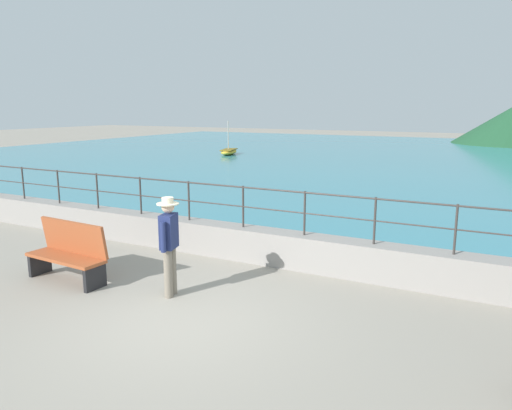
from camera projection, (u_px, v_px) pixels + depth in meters
The scene contains 7 objects.
ground_plane at pixel (182, 320), 7.56m from camera, with size 120.00×120.00×0.00m, color gray.
promenade_wall at pixel (273, 247), 10.27m from camera, with size 20.00×0.56×0.70m, color gray.
railing at pixel (273, 202), 10.08m from camera, with size 18.44×0.04×0.90m.
lake_water at pixel (434, 160), 29.95m from camera, with size 64.00×44.32×0.06m, color teal.
bench_main at pixel (69, 252), 9.22m from camera, with size 1.73×0.65×1.13m.
person_walking at pixel (169, 242), 8.37m from camera, with size 0.38×0.55×1.75m.
boat_0 at pixel (229, 151), 32.95m from camera, with size 1.49×2.46×2.27m.
Camera 1 is at (4.31, -5.71, 3.25)m, focal length 34.26 mm.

